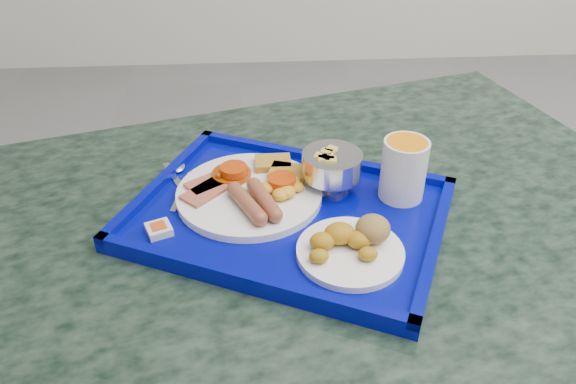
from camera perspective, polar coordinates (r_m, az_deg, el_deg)
The scene contains 9 objects.
table at distance 1.07m, azimuth 1.65°, elevation -11.15°, with size 1.46×1.17×0.80m.
tray at distance 0.92m, azimuth -0.00°, elevation -2.38°, with size 0.60×0.53×0.03m.
main_plate at distance 0.95m, azimuth -3.62°, elevation 0.17°, with size 0.25×0.25×0.04m.
bread_plate at distance 0.83m, azimuth 6.55°, elevation -5.29°, with size 0.16×0.16×0.05m.
fruit_bowl at distance 0.95m, azimuth 4.45°, elevation 2.70°, with size 0.10×0.10×0.07m.
juice_cup at distance 0.94m, azimuth 11.69°, elevation 2.43°, with size 0.07×0.07×0.10m.
spoon at distance 1.02m, azimuth -11.00°, elevation 1.86°, with size 0.04×0.16×0.01m.
knife at distance 1.00m, azimuth -10.93°, elevation 0.66°, with size 0.01×0.16×0.00m, color silver.
jam_packet at distance 0.89m, azimuth -12.97°, elevation -3.71°, with size 0.05×0.05×0.01m.
Camera 1 is at (-1.26, -0.44, 1.36)m, focal length 35.00 mm.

